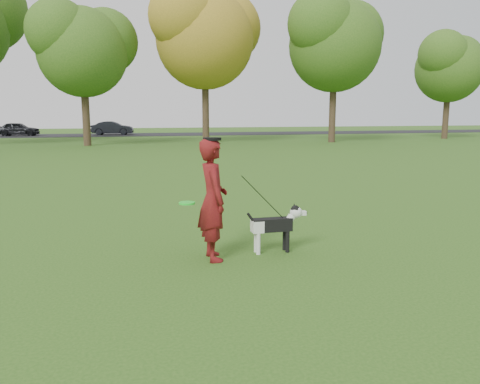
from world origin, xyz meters
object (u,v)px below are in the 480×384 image
object	(u,v)px
man	(213,200)
car_mid	(112,128)
dog	(277,223)
car_left	(18,129)

from	to	relation	value
man	car_mid	world-z (taller)	man
dog	car_mid	xyz separation A→B (m)	(-3.27, 39.84, 0.20)
man	car_mid	xyz separation A→B (m)	(-2.25, 39.95, -0.24)
man	car_left	distance (m)	41.32
man	car_left	world-z (taller)	man
man	car_mid	distance (m)	40.01
car_left	car_mid	size ratio (longest dim) A/B	0.95
dog	car_left	bearing A→B (deg)	106.22
dog	car_left	world-z (taller)	car_left
dog	car_left	distance (m)	41.49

